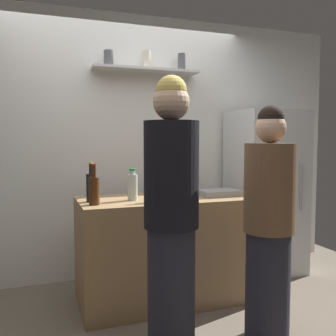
% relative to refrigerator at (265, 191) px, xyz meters
% --- Properties ---
extents(ground_plane, '(5.28, 5.28, 0.00)m').
position_rel_refrigerator_xyz_m(ground_plane, '(-1.44, -0.85, -0.83)').
color(ground_plane, '#726656').
extents(back_wall_assembly, '(4.80, 0.32, 2.60)m').
position_rel_refrigerator_xyz_m(back_wall_assembly, '(-1.44, 0.40, 0.47)').
color(back_wall_assembly, white).
rests_on(back_wall_assembly, ground).
extents(refrigerator, '(0.68, 0.65, 1.66)m').
position_rel_refrigerator_xyz_m(refrigerator, '(0.00, 0.00, 0.00)').
color(refrigerator, silver).
rests_on(refrigerator, ground).
extents(counter, '(1.50, 0.69, 0.88)m').
position_rel_refrigerator_xyz_m(counter, '(-1.20, -0.35, -0.39)').
color(counter, '#9E7A51').
rests_on(counter, ground).
extents(baking_pan, '(0.34, 0.24, 0.05)m').
position_rel_refrigerator_xyz_m(baking_pan, '(-0.75, -0.41, 0.08)').
color(baking_pan, gray).
rests_on(baking_pan, counter).
extents(utensil_holder, '(0.09, 0.09, 0.23)m').
position_rel_refrigerator_xyz_m(utensil_holder, '(-1.09, -0.43, 0.12)').
color(utensil_holder, '#B2B2B7').
rests_on(utensil_holder, counter).
extents(wine_bottle_dark_glass, '(0.08, 0.08, 0.31)m').
position_rel_refrigerator_xyz_m(wine_bottle_dark_glass, '(-1.84, -0.36, 0.17)').
color(wine_bottle_dark_glass, black).
rests_on(wine_bottle_dark_glass, counter).
extents(wine_bottle_amber_glass, '(0.08, 0.08, 0.31)m').
position_rel_refrigerator_xyz_m(wine_bottle_amber_glass, '(-1.84, -0.51, 0.17)').
color(wine_bottle_amber_glass, '#472814').
rests_on(wine_bottle_amber_glass, counter).
extents(wine_bottle_pale_glass, '(0.07, 0.07, 0.32)m').
position_rel_refrigerator_xyz_m(wine_bottle_pale_glass, '(-1.28, -0.52, 0.17)').
color(wine_bottle_pale_glass, '#B2BFB2').
rests_on(wine_bottle_pale_glass, counter).
extents(water_bottle_plastic, '(0.08, 0.08, 0.26)m').
position_rel_refrigerator_xyz_m(water_bottle_plastic, '(-1.52, -0.39, 0.16)').
color(water_bottle_plastic, silver).
rests_on(water_bottle_plastic, counter).
extents(person_brown_jacket, '(0.34, 0.34, 1.60)m').
position_rel_refrigerator_xyz_m(person_brown_jacket, '(-0.78, -1.21, -0.05)').
color(person_brown_jacket, '#262633').
rests_on(person_brown_jacket, ground).
extents(person_blonde, '(0.34, 0.34, 1.76)m').
position_rel_refrigerator_xyz_m(person_blonde, '(-1.47, -1.17, 0.05)').
color(person_blonde, '#262633').
rests_on(person_blonde, ground).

